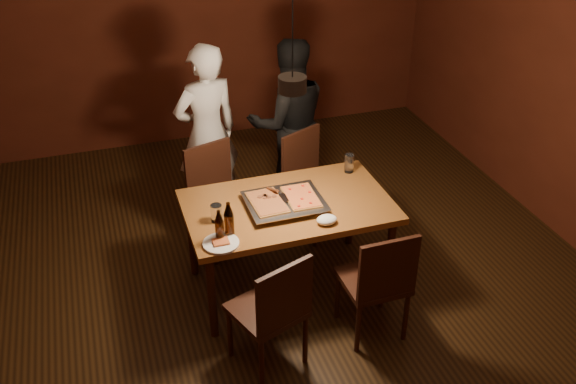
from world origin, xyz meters
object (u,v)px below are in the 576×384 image
object	(u,v)px
chair_far_left	(216,188)
diner_dark	(289,123)
pizza_tray	(285,203)
beer_bottle_a	(219,225)
plate_slice	(221,243)
pendant_lamp	(292,83)
beer_bottle_b	(229,219)
diner_white	(207,133)
chair_near_left	(275,305)
chair_far_right	(309,173)
dining_table	(288,212)
chair_near_right	(380,276)

from	to	relation	value
chair_far_left	diner_dark	distance (m)	0.98
pizza_tray	beer_bottle_a	size ratio (longest dim) A/B	2.42
plate_slice	pendant_lamp	size ratio (longest dim) A/B	0.22
pizza_tray	diner_dark	size ratio (longest dim) A/B	0.35
pizza_tray	beer_bottle_b	bearing A→B (deg)	-153.58
diner_white	pizza_tray	bearing A→B (deg)	89.39
plate_slice	pendant_lamp	world-z (taller)	pendant_lamp
chair_near_left	beer_bottle_a	xyz separation A→B (m)	(-0.22, 0.50, 0.33)
diner_white	chair_far_left	bearing A→B (deg)	69.75
chair_far_right	diner_dark	world-z (taller)	diner_dark
chair_far_left	chair_far_right	distance (m)	0.81
dining_table	chair_near_left	world-z (taller)	chair_near_left
dining_table	beer_bottle_b	size ratio (longest dim) A/B	5.90
chair_far_left	chair_near_left	bearing A→B (deg)	73.87
chair_near_right	plate_slice	xyz separation A→B (m)	(-0.98, 0.39, 0.22)
beer_bottle_b	diner_dark	distance (m)	1.75
chair_far_left	chair_near_right	world-z (taller)	same
chair_near_left	dining_table	bearing A→B (deg)	45.85
plate_slice	beer_bottle_a	bearing A→B (deg)	81.92
pendant_lamp	plate_slice	bearing A→B (deg)	-164.67
dining_table	beer_bottle_b	bearing A→B (deg)	-153.42
dining_table	chair_near_right	world-z (taller)	chair_near_right
pizza_tray	diner_white	xyz separation A→B (m)	(-0.31, 1.24, 0.03)
chair_near_right	plate_slice	size ratio (longest dim) A/B	2.00
chair_far_left	beer_bottle_b	xyz separation A→B (m)	(-0.11, -0.99, 0.34)
pendant_lamp	chair_near_right	bearing A→B (deg)	-50.85
chair_near_right	beer_bottle_b	distance (m)	1.08
dining_table	chair_far_left	bearing A→B (deg)	117.54
dining_table	chair_far_right	xyz separation A→B (m)	(0.43, 0.73, -0.14)
chair_near_right	plate_slice	world-z (taller)	chair_near_right
pendant_lamp	beer_bottle_a	bearing A→B (deg)	-170.18
beer_bottle_b	plate_slice	distance (m)	0.17
chair_far_right	diner_dark	size ratio (longest dim) A/B	0.36
diner_white	diner_dark	distance (m)	0.75
dining_table	diner_white	size ratio (longest dim) A/B	0.94
chair_near_right	beer_bottle_a	bearing A→B (deg)	154.53
chair_near_right	diner_white	world-z (taller)	diner_white
chair_near_right	diner_dark	xyz separation A→B (m)	(0.01, 1.98, 0.24)
chair_far_right	diner_dark	distance (m)	0.57
beer_bottle_b	pendant_lamp	bearing A→B (deg)	7.23
pizza_tray	diner_white	bearing A→B (deg)	104.45
beer_bottle_a	diner_dark	size ratio (longest dim) A/B	0.15
diner_dark	pendant_lamp	xyz separation A→B (m)	(-0.45, -1.44, 0.98)
beer_bottle_b	plate_slice	bearing A→B (deg)	-131.99
chair_far_right	chair_near_left	xyz separation A→B (m)	(-0.77, -1.52, 0.00)
beer_bottle_a	diner_white	world-z (taller)	diner_white
beer_bottle_b	chair_near_left	bearing A→B (deg)	-74.40
pizza_tray	plate_slice	size ratio (longest dim) A/B	2.27
beer_bottle_b	chair_far_right	bearing A→B (deg)	46.76
dining_table	pizza_tray	distance (m)	0.11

